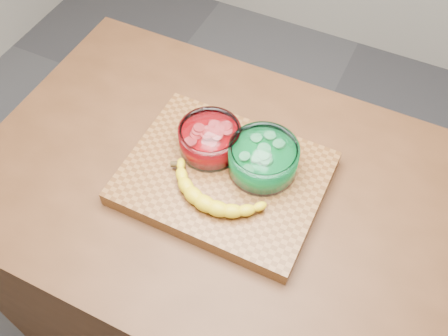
% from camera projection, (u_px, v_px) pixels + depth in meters
% --- Properties ---
extents(ground, '(3.50, 3.50, 0.00)m').
position_uv_depth(ground, '(224.00, 316.00, 1.90)').
color(ground, '#4F4E52').
rests_on(ground, ground).
extents(counter, '(1.20, 0.80, 0.90)m').
position_uv_depth(counter, '(224.00, 265.00, 1.54)').
color(counter, '#522F18').
rests_on(counter, ground).
extents(cutting_board, '(0.45, 0.35, 0.04)m').
position_uv_depth(cutting_board, '(224.00, 178.00, 1.16)').
color(cutting_board, brown).
rests_on(cutting_board, counter).
extents(bowl_red, '(0.15, 0.15, 0.07)m').
position_uv_depth(bowl_red, '(210.00, 139.00, 1.16)').
color(bowl_red, white).
rests_on(bowl_red, cutting_board).
extents(bowl_green, '(0.16, 0.16, 0.07)m').
position_uv_depth(bowl_green, '(263.00, 159.00, 1.12)').
color(bowl_green, white).
rests_on(bowl_green, cutting_board).
extents(banana, '(0.27, 0.13, 0.04)m').
position_uv_depth(banana, '(215.00, 192.00, 1.09)').
color(banana, gold).
rests_on(banana, cutting_board).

